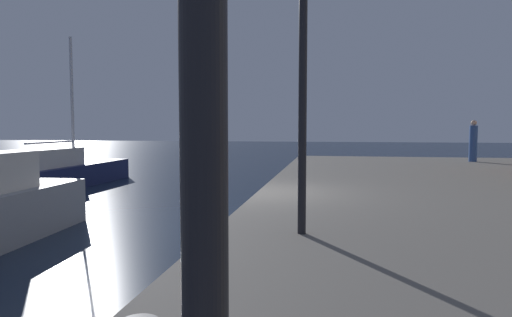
# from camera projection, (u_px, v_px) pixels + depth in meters

# --- Properties ---
(ground_plane) EXTENTS (120.00, 120.00, 0.00)m
(ground_plane) POSITION_uv_depth(u_px,v_px,m) (257.00, 225.00, 10.79)
(ground_plane) COLOR #162338
(sailboat_navy) EXTENTS (2.10, 6.46, 5.93)m
(sailboat_navy) POSITION_uv_depth(u_px,v_px,m) (64.00, 171.00, 17.70)
(sailboat_navy) COLOR #19214C
(sailboat_navy) RESTS_ON ground
(lamp_post_mid_promenade) EXTENTS (0.36, 0.36, 4.75)m
(lamp_post_mid_promenade) POSITION_uv_depth(u_px,v_px,m) (303.00, 8.00, 6.31)
(lamp_post_mid_promenade) COLOR black
(lamp_post_mid_promenade) RESTS_ON quay_dock
(person_far_corner) EXTENTS (0.34, 0.34, 1.83)m
(person_far_corner) POSITION_uv_depth(u_px,v_px,m) (473.00, 142.00, 19.92)
(person_far_corner) COLOR #2D4C8C
(person_far_corner) RESTS_ON quay_dock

